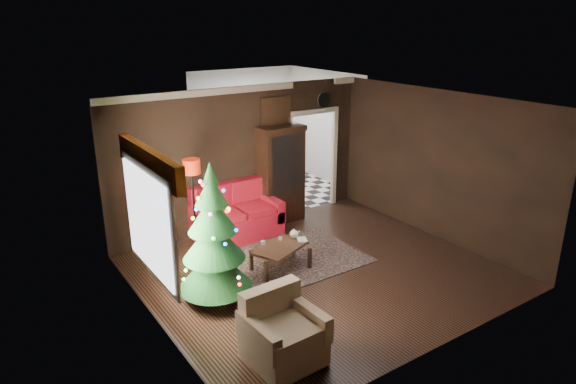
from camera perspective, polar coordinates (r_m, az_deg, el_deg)
floor at (r=8.60m, az=3.40°, el=-8.90°), size 5.50×5.50×0.00m
ceiling at (r=7.70m, az=3.81°, el=9.85°), size 5.50×5.50×0.00m
wall_back at (r=10.05m, az=-5.13°, el=3.81°), size 5.50×0.00×5.50m
wall_front at (r=6.40m, az=17.41°, el=-6.11°), size 5.50×0.00×5.50m
wall_left at (r=6.83m, az=-15.11°, el=-4.27°), size 0.00×5.50×5.50m
wall_right at (r=9.90m, az=16.35°, el=2.87°), size 0.00×5.50×5.50m
doorway at (r=11.03m, az=2.67°, el=3.36°), size 1.10×0.10×2.10m
left_window at (r=7.00m, az=-15.39°, el=-3.28°), size 0.05×1.60×1.40m
valance at (r=6.76m, az=-15.35°, el=3.31°), size 0.12×2.10×0.35m
kitchen_floor at (r=12.52m, az=-1.50°, el=0.28°), size 3.00×3.00×0.00m
kitchen_window at (r=13.31m, az=-4.97°, el=8.90°), size 0.70×0.06×0.70m
rug at (r=8.97m, az=0.43°, el=-7.57°), size 2.43×1.77×0.01m
loveseat at (r=9.77m, az=-5.73°, el=-2.21°), size 1.70×0.90×1.00m
curio_cabinet at (r=10.36m, az=-0.81°, el=1.76°), size 0.90×0.45×1.90m
floor_lamp at (r=8.95m, az=-10.44°, el=-2.22°), size 0.38×0.38×1.89m
christmas_tree at (r=7.38m, az=-8.37°, el=-4.93°), size 1.39×1.39×2.07m
armchair at (r=6.35m, az=-0.48°, el=-15.13°), size 0.89×0.89×0.88m
coffee_table at (r=8.56m, az=-0.84°, el=-7.36°), size 1.07×0.87×0.42m
teapot at (r=8.73m, az=0.66°, el=-4.72°), size 0.17×0.17×0.16m
cup_a at (r=8.52m, az=-2.83°, el=-5.71°), size 0.08×0.08×0.06m
cup_b at (r=8.69m, az=-0.87°, el=-5.21°), size 0.07×0.07×0.05m
book at (r=8.64m, az=1.06°, el=-4.77°), size 0.15×0.08×0.22m
wall_clock at (r=10.86m, az=4.01°, el=10.27°), size 0.32×0.32×0.06m
painting at (r=10.20m, az=-1.42°, el=9.01°), size 0.62×0.05×0.52m
kitchen_counter at (r=13.37m, az=-4.29°, el=3.47°), size 1.80×0.60×0.90m
kitchen_table at (r=12.01m, az=-1.95°, el=1.33°), size 0.70×0.70×0.75m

